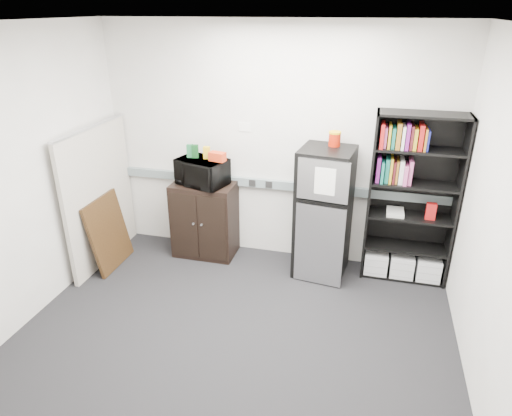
% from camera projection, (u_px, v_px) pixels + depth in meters
% --- Properties ---
extents(floor, '(4.00, 4.00, 0.00)m').
position_uv_depth(floor, '(231.00, 342.00, 4.16)').
color(floor, black).
rests_on(floor, ground).
extents(wall_back, '(4.00, 0.02, 2.70)m').
position_uv_depth(wall_back, '(275.00, 146.00, 5.16)').
color(wall_back, silver).
rests_on(wall_back, floor).
extents(wall_right, '(0.02, 3.50, 2.70)m').
position_uv_depth(wall_right, '(503.00, 236.00, 3.15)').
color(wall_right, silver).
rests_on(wall_right, floor).
extents(wall_left, '(0.02, 3.50, 2.70)m').
position_uv_depth(wall_left, '(14.00, 184.00, 4.07)').
color(wall_left, silver).
rests_on(wall_left, floor).
extents(ceiling, '(4.00, 3.50, 0.02)m').
position_uv_depth(ceiling, '(222.00, 23.00, 3.06)').
color(ceiling, white).
rests_on(ceiling, wall_back).
extents(electrical_raceway, '(3.92, 0.05, 0.10)m').
position_uv_depth(electrical_raceway, '(274.00, 184.00, 5.32)').
color(electrical_raceway, slate).
rests_on(electrical_raceway, wall_back).
extents(wall_note, '(0.14, 0.00, 0.10)m').
position_uv_depth(wall_note, '(245.00, 127.00, 5.15)').
color(wall_note, white).
rests_on(wall_note, wall_back).
extents(bookshelf, '(0.90, 0.34, 1.85)m').
position_uv_depth(bookshelf, '(411.00, 201.00, 4.82)').
color(bookshelf, black).
rests_on(bookshelf, floor).
extents(cubicle_partition, '(0.06, 1.30, 1.62)m').
position_uv_depth(cubicle_partition, '(100.00, 196.00, 5.22)').
color(cubicle_partition, '#A69F93').
rests_on(cubicle_partition, floor).
extents(cabinet, '(0.73, 0.49, 0.91)m').
position_uv_depth(cabinet, '(205.00, 219.00, 5.48)').
color(cabinet, black).
rests_on(cabinet, floor).
extents(microwave, '(0.64, 0.52, 0.31)m').
position_uv_depth(microwave, '(202.00, 172.00, 5.22)').
color(microwave, black).
rests_on(microwave, cabinet).
extents(snack_box_a, '(0.08, 0.07, 0.15)m').
position_uv_depth(snack_box_a, '(190.00, 151.00, 5.20)').
color(snack_box_a, '#1A5B32').
rests_on(snack_box_a, microwave).
extents(snack_box_b, '(0.08, 0.06, 0.15)m').
position_uv_depth(snack_box_b, '(195.00, 151.00, 5.18)').
color(snack_box_b, '#0C3714').
rests_on(snack_box_b, microwave).
extents(snack_box_c, '(0.07, 0.06, 0.14)m').
position_uv_depth(snack_box_c, '(207.00, 153.00, 5.15)').
color(snack_box_c, gold).
rests_on(snack_box_c, microwave).
extents(snack_bag, '(0.20, 0.14, 0.10)m').
position_uv_depth(snack_bag, '(217.00, 157.00, 5.08)').
color(snack_bag, red).
rests_on(snack_bag, microwave).
extents(refrigerator, '(0.61, 0.64, 1.46)m').
position_uv_depth(refrigerator, '(323.00, 214.00, 4.98)').
color(refrigerator, black).
rests_on(refrigerator, floor).
extents(coffee_can, '(0.13, 0.13, 0.17)m').
position_uv_depth(coffee_can, '(335.00, 138.00, 4.75)').
color(coffee_can, '#A91B07').
rests_on(coffee_can, refrigerator).
extents(framed_poster, '(0.19, 0.66, 0.84)m').
position_uv_depth(framed_poster, '(109.00, 232.00, 5.24)').
color(framed_poster, '#321D0D').
rests_on(framed_poster, floor).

